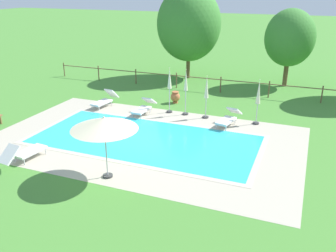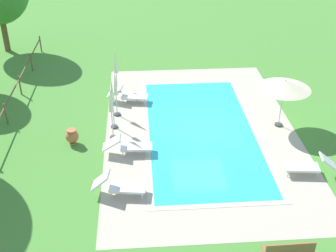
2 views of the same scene
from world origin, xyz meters
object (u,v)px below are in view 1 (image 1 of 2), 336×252
Objects in this scene: sun_lounger_north_near_steps at (105,100)px; sun_lounger_north_far at (228,118)px; patio_umbrella_closed_row_west at (258,96)px; patio_umbrella_closed_row_mid_east at (186,86)px; terracotta_urn_near_fence at (175,97)px; patio_umbrella_closed_row_centre at (169,83)px; tree_west_mid at (189,24)px; sun_lounger_north_end at (24,152)px; patio_umbrella_closed_row_mid_west at (206,92)px; tree_far_west at (290,38)px; sun_lounger_north_mid at (144,107)px; patio_umbrella_open_foreground at (104,124)px.

sun_lounger_north_far is (7.28, -0.31, -0.02)m from sun_lounger_north_near_steps.
patio_umbrella_closed_row_mid_east reaches higher than patio_umbrella_closed_row_west.
terracotta_urn_near_fence is at bearing 125.48° from patio_umbrella_closed_row_mid_east.
tree_west_mid reaches higher than patio_umbrella_closed_row_centre.
tree_west_mid is at bearing 84.55° from sun_lounger_north_end.
tree_west_mid is at bearing 101.73° from patio_umbrella_closed_row_centre.
patio_umbrella_closed_row_west is (1.27, 0.63, 1.09)m from sun_lounger_north_far.
tree_west_mid is (-1.65, 7.96, 2.26)m from patio_umbrella_closed_row_centre.
tree_west_mid reaches higher than patio_umbrella_closed_row_mid_east.
patio_umbrella_closed_row_mid_west is (-1.34, 0.56, 1.07)m from sun_lounger_north_far.
tree_far_west reaches higher than patio_umbrella_closed_row_mid_east.
patio_umbrella_closed_row_west is at bearing 44.04° from sun_lounger_north_end.
sun_lounger_north_near_steps is 8.62m from patio_umbrella_closed_row_west.
sun_lounger_north_end is 8.35m from patio_umbrella_closed_row_centre.
patio_umbrella_closed_row_centre is at bearing -122.98° from tree_far_west.
tree_west_mid is at bearing 92.92° from sun_lounger_north_mid.
patio_umbrella_open_foreground is at bearing -81.85° from tree_west_mid.
patio_umbrella_closed_row_mid_west is 1.17m from patio_umbrella_closed_row_mid_east.
tree_west_mid is (-3.74, 8.08, 2.48)m from patio_umbrella_closed_row_mid_west.
sun_lounger_north_end is at bearing -105.59° from sun_lounger_north_mid.
patio_umbrella_closed_row_mid_east is at bearing 165.10° from sun_lounger_north_far.
sun_lounger_north_mid is at bearing -169.82° from patio_umbrella_closed_row_mid_west.
patio_umbrella_open_foreground is at bearing -58.37° from sun_lounger_north_near_steps.
tree_far_west is (4.76, 15.74, 1.19)m from patio_umbrella_open_foreground.
patio_umbrella_closed_row_mid_east is 9.47m from tree_far_west.
tree_west_mid reaches higher than sun_lounger_north_end.
sun_lounger_north_far is (4.64, 0.03, -0.00)m from sun_lounger_north_mid.
terracotta_urn_near_fence is (-2.40, 1.84, -1.06)m from patio_umbrella_closed_row_mid_west.
patio_umbrella_closed_row_mid_east is at bearing -0.93° from patio_umbrella_closed_row_centre.
patio_umbrella_closed_row_west is at bearing -19.49° from terracotta_urn_near_fence.
patio_umbrella_closed_row_centre reaches higher than sun_lounger_north_end.
patio_umbrella_closed_row_mid_west is 0.91× the size of patio_umbrella_closed_row_centre.
patio_umbrella_closed_row_centre is at bearing -79.85° from terracotta_urn_near_fence.
sun_lounger_north_near_steps reaches higher than sun_lounger_north_end.
patio_umbrella_closed_row_west reaches higher than sun_lounger_north_end.
patio_umbrella_closed_row_mid_west is (5.23, 7.51, 1.06)m from sun_lounger_north_end.
patio_umbrella_open_foreground reaches higher than patio_umbrella_closed_row_mid_west.
sun_lounger_north_far is 7.63m from patio_umbrella_open_foreground.
sun_lounger_north_end is 4.08m from patio_umbrella_open_foreground.
patio_umbrella_closed_row_mid_east is 3.57× the size of terracotta_urn_near_fence.
patio_umbrella_open_foreground is 15.77m from tree_west_mid.
terracotta_urn_near_fence is at bearing -130.99° from tree_far_west.
sun_lounger_north_far is 0.84× the size of patio_umbrella_closed_row_centre.
sun_lounger_north_end is at bearing -118.13° from tree_far_west.
sun_lounger_north_near_steps is 4.94m from patio_umbrella_closed_row_mid_east.
patio_umbrella_closed_row_mid_east is at bearing 17.96° from sun_lounger_north_mid.
patio_umbrella_closed_row_centre is at bearing 67.62° from sun_lounger_north_end.
patio_umbrella_open_foreground is 0.95× the size of patio_umbrella_closed_row_mid_east.
patio_umbrella_closed_row_centre is at bearing 5.54° from sun_lounger_north_near_steps.
patio_umbrella_open_foreground is 9.46m from terracotta_urn_near_fence.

